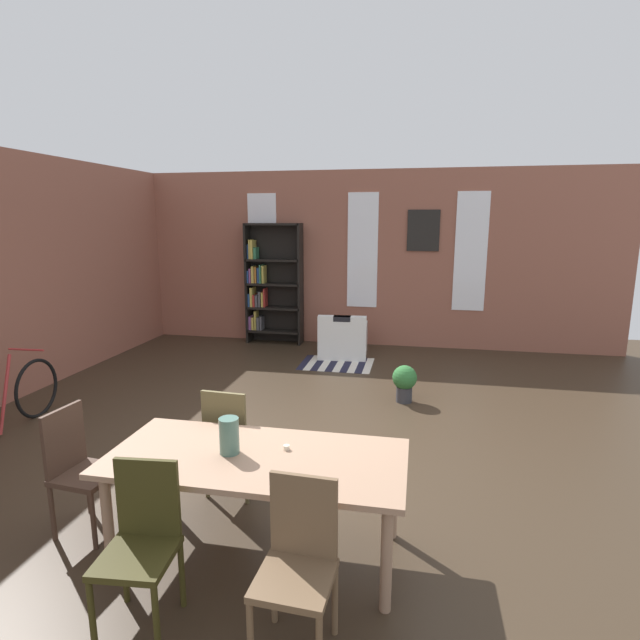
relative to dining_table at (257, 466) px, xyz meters
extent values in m
plane|color=#372A1D|center=(0.01, 1.58, -0.66)|extent=(11.84, 11.84, 0.00)
cube|color=#955846|center=(0.01, 6.19, 0.93)|extent=(9.14, 0.12, 3.18)
cube|color=white|center=(-1.88, 6.12, 1.09)|extent=(0.55, 0.02, 2.07)
cube|color=white|center=(0.01, 6.12, 1.09)|extent=(0.55, 0.02, 2.07)
cube|color=white|center=(1.91, 6.12, 1.09)|extent=(0.55, 0.02, 2.07)
cube|color=#9E795F|center=(0.00, 0.00, 0.06)|extent=(2.02, 0.93, 0.04)
cylinder|color=#9E795F|center=(-0.91, -0.36, -0.31)|extent=(0.07, 0.07, 0.70)
cylinder|color=#9E795F|center=(0.91, -0.36, -0.31)|extent=(0.07, 0.07, 0.70)
cylinder|color=#9E795F|center=(-0.91, 0.36, -0.31)|extent=(0.07, 0.07, 0.70)
cylinder|color=#9E795F|center=(0.91, 0.36, -0.31)|extent=(0.07, 0.07, 0.70)
cylinder|color=#4C7266|center=(-0.19, 0.00, 0.20)|extent=(0.14, 0.14, 0.25)
cylinder|color=silver|center=(0.18, 0.12, 0.09)|extent=(0.04, 0.04, 0.03)
cube|color=brown|center=(-0.46, 0.76, -0.21)|extent=(0.42, 0.42, 0.04)
cube|color=brown|center=(-0.47, 0.58, 0.04)|extent=(0.38, 0.05, 0.50)
cylinder|color=brown|center=(-0.26, 0.93, -0.44)|extent=(0.04, 0.04, 0.43)
cylinder|color=brown|center=(-0.62, 0.95, -0.44)|extent=(0.04, 0.04, 0.43)
cylinder|color=brown|center=(-0.29, 0.57, -0.44)|extent=(0.04, 0.04, 0.43)
cylinder|color=brown|center=(-0.65, 0.59, -0.44)|extent=(0.04, 0.04, 0.43)
cube|color=#432E23|center=(-1.31, 0.00, -0.21)|extent=(0.44, 0.44, 0.04)
cube|color=#432E23|center=(-1.50, 0.02, 0.04)|extent=(0.07, 0.38, 0.50)
cylinder|color=#432E23|center=(-1.15, -0.20, -0.44)|extent=(0.04, 0.04, 0.43)
cylinder|color=#432E23|center=(-1.12, 0.16, -0.44)|extent=(0.04, 0.04, 0.43)
cylinder|color=#432E23|center=(-1.51, -0.16, -0.44)|extent=(0.04, 0.04, 0.43)
cylinder|color=#432E23|center=(-1.47, 0.20, -0.44)|extent=(0.04, 0.04, 0.43)
cube|color=#343012|center=(-0.46, -0.76, -0.21)|extent=(0.43, 0.43, 0.04)
cube|color=#343012|center=(-0.47, -0.58, 0.04)|extent=(0.38, 0.06, 0.50)
cylinder|color=#343012|center=(-0.62, -0.96, -0.44)|extent=(0.04, 0.04, 0.43)
cylinder|color=#343012|center=(-0.26, -0.93, -0.44)|extent=(0.04, 0.04, 0.43)
cylinder|color=#343012|center=(-0.65, -0.60, -0.44)|extent=(0.04, 0.04, 0.43)
cylinder|color=#343012|center=(-0.29, -0.57, -0.44)|extent=(0.04, 0.04, 0.43)
cube|color=brown|center=(0.46, -0.76, -0.21)|extent=(0.42, 0.42, 0.04)
cube|color=brown|center=(0.46, -0.58, 0.04)|extent=(0.38, 0.05, 0.50)
cylinder|color=brown|center=(0.27, -0.93, -0.44)|extent=(0.04, 0.04, 0.43)
cylinder|color=brown|center=(0.28, -0.57, -0.44)|extent=(0.04, 0.04, 0.43)
cylinder|color=brown|center=(0.64, -0.59, -0.44)|extent=(0.04, 0.04, 0.43)
cube|color=black|center=(-2.12, 5.92, 0.46)|extent=(0.04, 0.32, 2.25)
cube|color=black|center=(-1.10, 5.92, 0.46)|extent=(0.04, 0.32, 2.25)
cube|color=black|center=(-1.61, 6.08, 0.46)|extent=(1.06, 0.01, 2.25)
cube|color=black|center=(-1.61, 5.92, -0.43)|extent=(1.02, 0.32, 0.04)
cube|color=#8C4C8C|center=(-2.08, 5.92, -0.29)|extent=(0.04, 0.21, 0.25)
cube|color=gold|center=(-2.03, 5.92, -0.30)|extent=(0.04, 0.20, 0.24)
cube|color=gold|center=(-1.98, 5.92, -0.23)|extent=(0.04, 0.18, 0.36)
cube|color=#4C4C51|center=(-1.92, 5.92, -0.29)|extent=(0.05, 0.22, 0.25)
cube|color=#4C4C51|center=(-1.87, 5.92, -0.28)|extent=(0.03, 0.20, 0.26)
cube|color=black|center=(-1.61, 5.92, 0.01)|extent=(1.02, 0.32, 0.04)
cube|color=#284C8C|center=(-2.08, 5.92, 0.16)|extent=(0.04, 0.24, 0.24)
cube|color=gold|center=(-2.03, 5.92, 0.21)|extent=(0.04, 0.26, 0.36)
cube|color=#B22D28|center=(-1.99, 5.92, 0.14)|extent=(0.04, 0.26, 0.22)
cube|color=#4C4C51|center=(-1.94, 5.92, 0.15)|extent=(0.05, 0.23, 0.22)
cube|color=#4C4C51|center=(-1.88, 5.92, 0.18)|extent=(0.04, 0.23, 0.29)
cube|color=gold|center=(-1.83, 5.92, 0.17)|extent=(0.04, 0.21, 0.28)
cube|color=#B22D28|center=(-1.79, 5.92, 0.21)|extent=(0.03, 0.21, 0.35)
cube|color=black|center=(-1.61, 5.92, 0.46)|extent=(1.02, 0.32, 0.04)
cube|color=#284C8C|center=(-2.09, 5.92, 0.60)|extent=(0.03, 0.25, 0.23)
cube|color=#8C4C8C|center=(-2.05, 5.92, 0.62)|extent=(0.03, 0.25, 0.27)
cube|color=gold|center=(-2.00, 5.92, 0.64)|extent=(0.05, 0.22, 0.31)
cube|color=orange|center=(-1.95, 5.92, 0.64)|extent=(0.03, 0.19, 0.30)
cube|color=#284C8C|center=(-1.89, 5.92, 0.63)|extent=(0.05, 0.19, 0.29)
cube|color=#33724C|center=(-1.85, 5.92, 0.66)|extent=(0.03, 0.27, 0.35)
cube|color=gold|center=(-1.80, 5.92, 0.65)|extent=(0.04, 0.21, 0.33)
cube|color=black|center=(-1.61, 5.92, 0.91)|extent=(1.02, 0.32, 0.04)
cube|color=#284C8C|center=(-2.09, 5.92, 1.07)|extent=(0.03, 0.16, 0.27)
cube|color=gold|center=(-2.05, 5.92, 1.11)|extent=(0.03, 0.24, 0.35)
cube|color=gold|center=(-2.00, 5.92, 1.10)|extent=(0.04, 0.24, 0.34)
cube|color=#33724C|center=(-1.95, 5.92, 1.04)|extent=(0.05, 0.21, 0.21)
cube|color=black|center=(-1.61, 5.92, 1.57)|extent=(1.02, 0.32, 0.04)
cube|color=white|center=(-0.20, 5.28, -0.46)|extent=(0.86, 0.86, 0.40)
cube|color=white|center=(-0.17, 4.96, -0.08)|extent=(0.81, 0.22, 0.35)
cube|color=white|center=(0.14, 5.31, -0.18)|extent=(0.17, 0.73, 0.15)
cube|color=white|center=(-0.54, 5.26, -0.18)|extent=(0.17, 0.73, 0.15)
cube|color=black|center=(-0.17, 4.96, 0.05)|extent=(0.29, 0.19, 0.08)
torus|color=black|center=(-3.38, 1.90, -0.32)|extent=(0.08, 0.71, 0.71)
cylinder|color=#B23333|center=(-3.35, 1.42, -0.22)|extent=(0.05, 0.31, 0.84)
cylinder|color=#B23333|center=(-3.37, 1.80, 0.18)|extent=(0.44, 0.05, 0.02)
cylinder|color=#333338|center=(0.91, 3.20, -0.56)|extent=(0.20, 0.20, 0.20)
sphere|color=#2D6B33|center=(0.91, 3.20, -0.33)|extent=(0.31, 0.31, 0.31)
cube|color=#1E1E33|center=(-0.75, 4.72, -0.66)|extent=(0.12, 0.89, 0.01)
cube|color=silver|center=(-0.63, 4.72, -0.66)|extent=(0.12, 0.89, 0.01)
cube|color=#1E1E33|center=(-0.51, 4.72, -0.66)|extent=(0.12, 0.89, 0.01)
cube|color=silver|center=(-0.40, 4.72, -0.66)|extent=(0.12, 0.89, 0.01)
cube|color=#1E1E33|center=(-0.28, 4.72, -0.66)|extent=(0.12, 0.89, 0.01)
cube|color=silver|center=(-0.17, 4.72, -0.66)|extent=(0.12, 0.89, 0.01)
cube|color=#1E1E33|center=(-0.05, 4.72, -0.66)|extent=(0.12, 0.89, 0.01)
cube|color=silver|center=(0.06, 4.72, -0.66)|extent=(0.12, 0.89, 0.01)
cube|color=#1E1E33|center=(0.18, 4.72, -0.66)|extent=(0.12, 0.89, 0.01)
cube|color=silver|center=(0.30, 4.72, -0.66)|extent=(0.12, 0.89, 0.01)
cube|color=black|center=(1.09, 6.12, 1.46)|extent=(0.56, 0.03, 0.72)
camera|label=1|loc=(1.03, -2.98, 1.64)|focal=27.93mm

